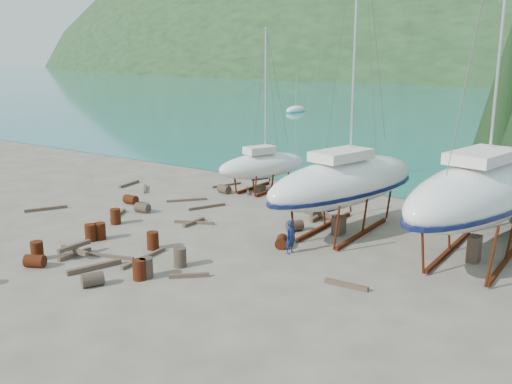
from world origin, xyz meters
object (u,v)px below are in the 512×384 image
Objects in this scene: small_sailboat_shore at (262,165)px; large_sailboat_near at (345,181)px; large_sailboat_far at (483,191)px; worker at (291,237)px.

large_sailboat_near is at bearing -8.77° from small_sailboat_shore.
large_sailboat_near is at bearing -169.55° from large_sailboat_far.
large_sailboat_near is 10.42m from small_sailboat_shore.
small_sailboat_shore is 12.98m from worker.
large_sailboat_far is 1.80× the size of small_sailboat_shore.
large_sailboat_far is (6.98, -0.06, 0.46)m from large_sailboat_near.
large_sailboat_near is at bearing 4.36° from worker.
large_sailboat_near is 6.99m from large_sailboat_far.
large_sailboat_near is 0.87× the size of large_sailboat_far.
large_sailboat_far reaches higher than large_sailboat_near.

